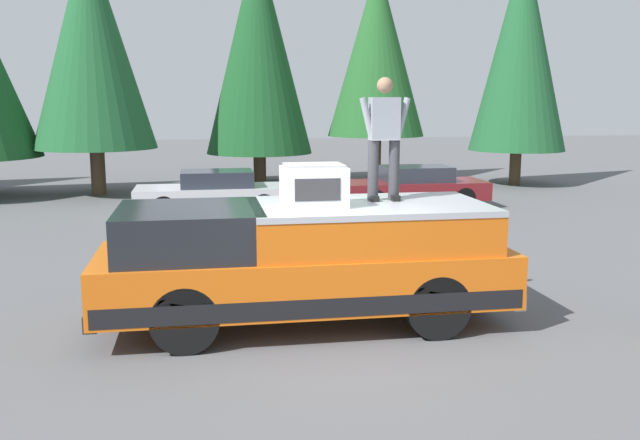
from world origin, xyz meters
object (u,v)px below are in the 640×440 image
at_px(pickup_truck, 305,261).
at_px(compressor_unit, 314,185).
at_px(parked_car_silver, 214,192).
at_px(parked_car_maroon, 413,187).
at_px(person_on_truck_bed, 384,135).

height_order(pickup_truck, compressor_unit, compressor_unit).
distance_m(pickup_truck, parked_car_silver, 9.61).
height_order(compressor_unit, parked_car_silver, compressor_unit).
height_order(parked_car_maroon, parked_car_silver, same).
distance_m(person_on_truck_bed, parked_car_silver, 9.76).
bearing_deg(person_on_truck_bed, pickup_truck, 101.94).
bearing_deg(parked_car_maroon, person_on_truck_bed, 160.37).
bearing_deg(person_on_truck_bed, parked_car_silver, 13.11).
distance_m(compressor_unit, person_on_truck_bed, 1.27).
height_order(pickup_truck, parked_car_silver, pickup_truck).
xyz_separation_m(compressor_unit, parked_car_silver, (9.69, 1.12, -1.35)).
height_order(pickup_truck, parked_car_maroon, pickup_truck).
xyz_separation_m(pickup_truck, parked_car_maroon, (9.87, -4.58, -0.29)).
bearing_deg(parked_car_maroon, pickup_truck, 155.11).
xyz_separation_m(parked_car_maroon, parked_car_silver, (-0.32, 5.60, 0.00)).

